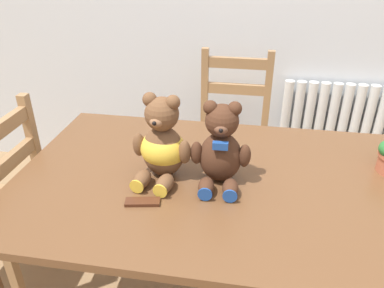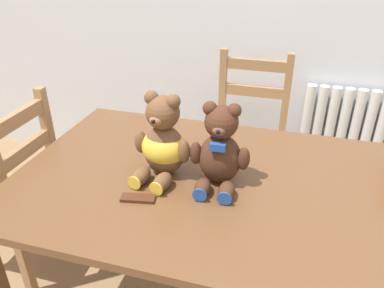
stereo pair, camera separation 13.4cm
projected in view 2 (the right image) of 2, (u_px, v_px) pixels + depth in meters
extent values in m
cylinder|color=silver|center=(304.00, 139.00, 2.46)|extent=(0.06, 0.06, 0.75)
cylinder|color=silver|center=(315.00, 141.00, 2.44)|extent=(0.06, 0.06, 0.75)
cylinder|color=silver|center=(327.00, 142.00, 2.43)|extent=(0.06, 0.06, 0.75)
cylinder|color=silver|center=(339.00, 144.00, 2.41)|extent=(0.06, 0.06, 0.75)
cylinder|color=silver|center=(351.00, 145.00, 2.39)|extent=(0.06, 0.06, 0.75)
cylinder|color=silver|center=(363.00, 147.00, 2.37)|extent=(0.06, 0.06, 0.75)
cylinder|color=silver|center=(376.00, 148.00, 2.35)|extent=(0.06, 0.06, 0.75)
cube|color=silver|center=(346.00, 192.00, 2.55)|extent=(0.73, 0.10, 0.04)
cube|color=brown|center=(221.00, 184.00, 1.38)|extent=(1.54, 0.96, 0.03)
cube|color=brown|center=(110.00, 177.00, 2.10)|extent=(0.06, 0.06, 0.72)
cube|color=#997047|center=(245.00, 152.00, 2.15)|extent=(0.41, 0.42, 0.03)
cube|color=#997047|center=(270.00, 210.00, 2.05)|extent=(0.04, 0.04, 0.45)
cube|color=#997047|center=(205.00, 199.00, 2.14)|extent=(0.04, 0.04, 0.45)
cube|color=#997047|center=(281.00, 135.00, 2.25)|extent=(0.04, 0.04, 0.99)
cube|color=#997047|center=(221.00, 128.00, 2.34)|extent=(0.04, 0.04, 0.99)
cube|color=#997047|center=(256.00, 65.00, 2.09)|extent=(0.33, 0.03, 0.06)
cube|color=#997047|center=(254.00, 91.00, 2.17)|extent=(0.33, 0.03, 0.06)
cube|color=#997047|center=(4.00, 197.00, 1.83)|extent=(0.44, 0.38, 0.03)
cube|color=#997047|center=(5.00, 205.00, 2.13)|extent=(0.04, 0.04, 0.41)
cube|color=#997047|center=(11.00, 218.00, 1.61)|extent=(0.04, 0.04, 0.95)
cube|color=#997047|center=(57.00, 176.00, 1.90)|extent=(0.04, 0.04, 0.95)
cube|color=#997047|center=(17.00, 119.00, 1.57)|extent=(0.03, 0.30, 0.06)
cube|color=#997047|center=(25.00, 150.00, 1.64)|extent=(0.03, 0.30, 0.06)
ellipsoid|color=brown|center=(164.00, 150.00, 1.38)|extent=(0.18, 0.16, 0.20)
sphere|color=brown|center=(163.00, 113.00, 1.31)|extent=(0.12, 0.12, 0.12)
sphere|color=brown|center=(173.00, 101.00, 1.27)|extent=(0.05, 0.05, 0.05)
sphere|color=brown|center=(151.00, 98.00, 1.30)|extent=(0.05, 0.05, 0.05)
ellipsoid|color=#8C5F3F|center=(157.00, 120.00, 1.28)|extent=(0.06, 0.05, 0.04)
sphere|color=black|center=(153.00, 122.00, 1.26)|extent=(0.02, 0.02, 0.02)
ellipsoid|color=brown|center=(184.00, 152.00, 1.33)|extent=(0.05, 0.05, 0.09)
ellipsoid|color=brown|center=(141.00, 142.00, 1.39)|extent=(0.05, 0.05, 0.09)
ellipsoid|color=brown|center=(162.00, 182.00, 1.32)|extent=(0.07, 0.10, 0.06)
cylinder|color=gold|center=(156.00, 189.00, 1.28)|extent=(0.05, 0.01, 0.05)
ellipsoid|color=brown|center=(141.00, 176.00, 1.35)|extent=(0.07, 0.10, 0.06)
cylinder|color=gold|center=(134.00, 183.00, 1.31)|extent=(0.05, 0.01, 0.05)
ellipsoid|color=gold|center=(164.00, 147.00, 1.38)|extent=(0.19, 0.17, 0.14)
ellipsoid|color=#472819|center=(220.00, 159.00, 1.33)|extent=(0.16, 0.14, 0.19)
sphere|color=#472819|center=(221.00, 122.00, 1.26)|extent=(0.12, 0.12, 0.12)
sphere|color=#472819|center=(234.00, 111.00, 1.23)|extent=(0.05, 0.05, 0.05)
sphere|color=#472819|center=(210.00, 108.00, 1.25)|extent=(0.05, 0.05, 0.05)
ellipsoid|color=brown|center=(219.00, 130.00, 1.23)|extent=(0.05, 0.05, 0.04)
sphere|color=black|center=(218.00, 132.00, 1.21)|extent=(0.01, 0.01, 0.01)
ellipsoid|color=#472819|center=(244.00, 159.00, 1.29)|extent=(0.05, 0.05, 0.09)
ellipsoid|color=#472819|center=(196.00, 153.00, 1.33)|extent=(0.05, 0.05, 0.09)
ellipsoid|color=#472819|center=(227.00, 191.00, 1.27)|extent=(0.06, 0.10, 0.06)
cylinder|color=#1E4793|center=(224.00, 199.00, 1.23)|extent=(0.05, 0.01, 0.05)
ellipsoid|color=#472819|center=(202.00, 188.00, 1.29)|extent=(0.06, 0.10, 0.06)
cylinder|color=#1E4793|center=(200.00, 195.00, 1.25)|extent=(0.05, 0.01, 0.05)
cube|color=#1E4793|center=(218.00, 147.00, 1.24)|extent=(0.05, 0.02, 0.03)
cube|color=#472314|center=(138.00, 198.00, 1.27)|extent=(0.12, 0.06, 0.01)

